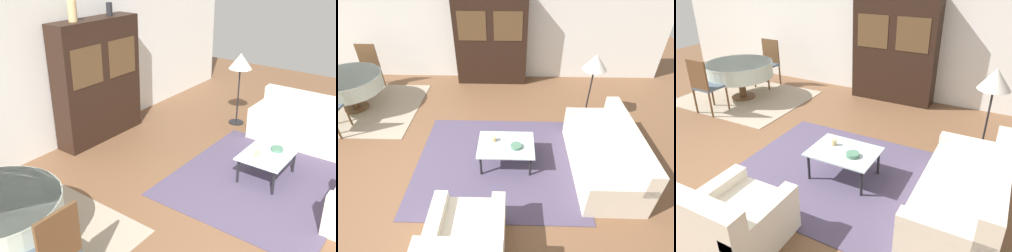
{
  "view_description": "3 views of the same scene",
  "coord_description": "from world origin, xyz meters",
  "views": [
    {
      "loc": [
        -3.51,
        -1.38,
        3.02
      ],
      "look_at": [
        0.2,
        1.4,
        0.95
      ],
      "focal_mm": 42.0,
      "sensor_mm": 36.0,
      "label": 1
    },
    {
      "loc": [
        1.37,
        -2.62,
        3.05
      ],
      "look_at": [
        1.29,
        0.44,
        0.75
      ],
      "focal_mm": 28.0,
      "sensor_mm": 36.0,
      "label": 2
    },
    {
      "loc": [
        2.97,
        -2.75,
        2.54
      ],
      "look_at": [
        1.29,
        0.44,
        0.75
      ],
      "focal_mm": 35.0,
      "sensor_mm": 36.0,
      "label": 3
    }
  ],
  "objects": [
    {
      "name": "ground_plane",
      "position": [
        0.0,
        0.0,
        0.0
      ],
      "size": [
        14.0,
        14.0,
        0.0
      ],
      "primitive_type": "plane",
      "color": "brown"
    },
    {
      "name": "wall_back",
      "position": [
        0.0,
        3.63,
        1.35
      ],
      "size": [
        10.0,
        0.06,
        2.7
      ],
      "color": "white",
      "rests_on": "ground_plane"
    },
    {
      "name": "area_rug",
      "position": [
        1.16,
        0.45,
        0.01
      ],
      "size": [
        2.63,
        2.28,
        0.01
      ],
      "color": "#4C425B",
      "rests_on": "ground_plane"
    },
    {
      "name": "dining_rug",
      "position": [
        -1.88,
        2.0,
        0.01
      ],
      "size": [
        2.5,
        2.06,
        0.01
      ],
      "color": "gray",
      "rests_on": "ground_plane"
    },
    {
      "name": "couch",
      "position": [
        2.8,
        0.36,
        0.29
      ],
      "size": [
        0.86,
        1.84,
        0.78
      ],
      "rotation": [
        0.0,
        0.0,
        1.57
      ],
      "color": "beige",
      "rests_on": "ground_plane"
    },
    {
      "name": "armchair",
      "position": [
        0.88,
        -1.1,
        0.28
      ],
      "size": [
        0.85,
        0.91,
        0.76
      ],
      "color": "beige",
      "rests_on": "ground_plane"
    },
    {
      "name": "coffee_table",
      "position": [
        1.29,
        0.44,
        0.36
      ],
      "size": [
        0.87,
        0.65,
        0.38
      ],
      "color": "black",
      "rests_on": "area_rug"
    },
    {
      "name": "display_cabinet",
      "position": [
        0.86,
        3.37,
        1.03
      ],
      "size": [
        1.64,
        0.43,
        2.05
      ],
      "color": "black",
      "rests_on": "ground_plane"
    },
    {
      "name": "dining_table",
      "position": [
        -1.93,
        1.98,
        0.61
      ],
      "size": [
        1.34,
        1.34,
        0.75
      ],
      "color": "brown",
      "rests_on": "dining_rug"
    },
    {
      "name": "dining_chair_far",
      "position": [
        -1.93,
        2.87,
        0.59
      ],
      "size": [
        0.44,
        0.44,
        1.03
      ],
      "rotation": [
        0.0,
        0.0,
        3.14
      ],
      "color": "brown",
      "rests_on": "dining_rug"
    },
    {
      "name": "floor_lamp",
      "position": [
        2.81,
        1.72,
        1.16
      ],
      "size": [
        0.42,
        0.42,
        1.35
      ],
      "color": "black",
      "rests_on": "ground_plane"
    },
    {
      "name": "cup",
      "position": [
        1.1,
        0.52,
        0.43
      ],
      "size": [
        0.07,
        0.07,
        0.08
      ],
      "color": "tan",
      "rests_on": "coffee_table"
    },
    {
      "name": "bowl",
      "position": [
        1.44,
        0.37,
        0.42
      ],
      "size": [
        0.17,
        0.17,
        0.05
      ],
      "color": "#4C7A60",
      "rests_on": "coffee_table"
    }
  ]
}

